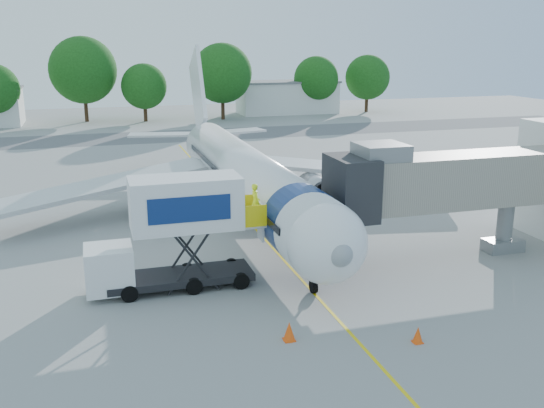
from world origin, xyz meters
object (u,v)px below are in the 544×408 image
object	(u,v)px
catering_hiloader	(173,234)
jet_bridge	(438,182)
aircraft	(243,175)
ground_tug	(482,335)

from	to	relation	value
catering_hiloader	jet_bridge	bearing A→B (deg)	0.01
catering_hiloader	aircraft	bearing A→B (deg)	60.63
jet_bridge	ground_tug	bearing A→B (deg)	-111.29
jet_bridge	ground_tug	size ratio (longest dim) A/B	3.39
aircraft	catering_hiloader	xyz separation A→B (m)	(-6.26, -11.12, -0.19)
aircraft	jet_bridge	world-z (taller)	aircraft
aircraft	catering_hiloader	bearing A→B (deg)	-119.37
aircraft	catering_hiloader	world-z (taller)	aircraft
aircraft	catering_hiloader	distance (m)	12.77
ground_tug	jet_bridge	bearing A→B (deg)	92.26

